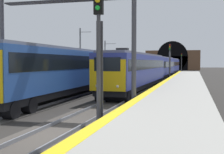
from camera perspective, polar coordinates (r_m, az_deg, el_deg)
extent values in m
plane|color=#282623|center=(12.73, -11.12, -10.69)|extent=(320.00, 320.00, 0.00)
cube|color=#9E9B93|center=(11.42, 9.28, -9.76)|extent=(112.00, 4.17, 0.97)
cube|color=yellow|center=(11.65, 0.23, -7.03)|extent=(112.00, 0.50, 0.01)
cube|color=#423D38|center=(12.72, -11.12, -10.56)|extent=(160.00, 3.01, 0.06)
cube|color=gray|center=(13.03, -14.00, -9.80)|extent=(160.00, 0.07, 0.15)
cube|color=gray|center=(12.41, -8.11, -10.38)|extent=(160.00, 0.07, 0.15)
cube|color=navy|center=(30.60, 4.79, 1.53)|extent=(19.87, 3.27, 2.65)
cube|color=black|center=(30.59, 4.79, 2.38)|extent=(19.08, 3.27, 0.84)
cube|color=slate|center=(30.60, 4.80, 4.20)|extent=(19.26, 2.84, 0.20)
cube|color=black|center=(30.67, 4.78, -1.29)|extent=(19.46, 2.93, 0.50)
cylinder|color=black|center=(22.28, 0.10, -3.65)|extent=(0.97, 2.51, 0.90)
cylinder|color=black|center=(24.00, 1.33, -3.18)|extent=(0.97, 2.51, 0.90)
cylinder|color=black|center=(37.46, 6.98, -1.04)|extent=(0.97, 2.51, 0.90)
cylinder|color=black|center=(39.24, 7.43, -0.86)|extent=(0.97, 2.51, 0.90)
cube|color=#E5B20F|center=(20.99, -0.86, 0.32)|extent=(0.19, 2.60, 2.19)
cube|color=black|center=(20.92, -0.90, 2.39)|extent=(0.09, 1.89, 0.95)
sphere|color=#F2EACC|center=(20.76, 1.05, -1.77)|extent=(0.20, 0.20, 0.20)
sphere|color=#F2EACC|center=(21.21, -2.82, -1.67)|extent=(0.20, 0.20, 0.20)
cube|color=navy|center=(50.90, 8.95, 2.02)|extent=(19.87, 3.27, 2.65)
cube|color=black|center=(50.89, 8.96, 2.33)|extent=(19.08, 3.27, 0.93)
cube|color=slate|center=(50.90, 8.97, 3.63)|extent=(19.26, 2.84, 0.20)
cube|color=black|center=(50.94, 8.94, 0.33)|extent=(19.46, 2.93, 0.50)
cylinder|color=black|center=(42.23, 7.30, -0.60)|extent=(0.97, 2.51, 0.90)
cylinder|color=black|center=(44.00, 7.68, -0.47)|extent=(0.97, 2.51, 0.90)
cylinder|color=black|center=(57.93, 9.89, 0.30)|extent=(0.97, 2.51, 0.90)
cylinder|color=black|center=(59.71, 10.10, 0.38)|extent=(0.97, 2.51, 0.90)
cube|color=navy|center=(71.31, 10.74, 2.23)|extent=(19.87, 3.27, 2.65)
cube|color=black|center=(71.31, 10.74, 2.45)|extent=(19.08, 3.27, 0.84)
cube|color=slate|center=(71.31, 10.75, 3.37)|extent=(19.26, 2.84, 0.20)
cube|color=black|center=(71.34, 10.73, 1.02)|extent=(19.46, 2.93, 0.50)
cylinder|color=black|center=(62.76, 9.89, 0.50)|extent=(0.97, 2.51, 0.90)
cylinder|color=black|center=(64.55, 10.08, 0.56)|extent=(0.97, 2.51, 0.90)
cylinder|color=black|center=(78.17, 11.26, 0.94)|extent=(0.97, 2.51, 0.90)
cylinder|color=black|center=(79.96, 11.38, 0.98)|extent=(0.97, 2.51, 0.90)
cube|color=#264C99|center=(24.54, -9.06, 1.56)|extent=(19.81, 2.83, 2.85)
cube|color=black|center=(24.53, -9.07, 2.73)|extent=(19.01, 2.86, 1.02)
cube|color=slate|center=(24.55, -9.09, 5.12)|extent=(19.21, 2.42, 0.20)
cube|color=black|center=(24.63, -9.04, -2.20)|extent=(19.41, 2.50, 0.53)
cylinder|color=black|center=(18.54, -17.82, -5.00)|extent=(0.98, 2.51, 0.96)
cylinder|color=black|center=(31.14, -3.83, -1.75)|extent=(0.98, 2.51, 0.96)
cylinder|color=black|center=(32.85, -2.82, -1.51)|extent=(0.98, 2.51, 0.96)
cube|color=#264C99|center=(44.05, 1.95, 2.14)|extent=(19.81, 2.83, 2.85)
cube|color=black|center=(44.05, 1.95, 2.75)|extent=(19.01, 2.86, 0.88)
cube|color=slate|center=(44.06, 1.95, 4.12)|extent=(19.21, 2.42, 0.20)
cube|color=black|center=(44.10, 1.95, 0.04)|extent=(19.41, 2.50, 0.53)
cylinder|color=black|center=(35.90, -1.08, -1.13)|extent=(0.98, 2.51, 0.96)
cylinder|color=black|center=(37.63, -0.33, -0.95)|extent=(0.98, 2.51, 0.96)
cylinder|color=black|center=(50.67, 3.64, 0.02)|extent=(0.98, 2.51, 0.96)
cylinder|color=black|center=(52.43, 4.02, 0.11)|extent=(0.98, 2.51, 0.96)
cube|color=#264C99|center=(64.19, 6.14, 2.35)|extent=(19.81, 2.83, 2.85)
cube|color=black|center=(64.19, 6.14, 2.60)|extent=(19.01, 2.86, 0.87)
cube|color=slate|center=(64.20, 6.15, 3.71)|extent=(19.21, 2.42, 0.20)
cube|color=black|center=(64.23, 6.13, 0.90)|extent=(19.41, 2.50, 0.53)
cylinder|color=black|center=(55.63, 4.77, 0.27)|extent=(0.98, 2.51, 0.96)
cylinder|color=black|center=(57.40, 5.08, 0.34)|extent=(0.98, 2.51, 0.96)
cylinder|color=black|center=(71.10, 6.98, 0.81)|extent=(0.98, 2.51, 0.96)
cylinder|color=black|center=(72.88, 7.17, 0.86)|extent=(0.98, 2.51, 0.96)
cube|color=black|center=(44.08, 1.95, 4.84)|extent=(1.31, 1.64, 0.90)
cylinder|color=#38383D|center=(12.51, -2.50, 0.44)|extent=(0.16, 0.16, 4.89)
cube|color=black|center=(12.73, -2.53, 13.91)|extent=(0.20, 0.38, 1.05)
cube|color=#38383D|center=(12.64, -2.31, 0.47)|extent=(0.04, 0.28, 4.40)
sphere|color=yellow|center=(12.62, -2.71, 14.13)|extent=(0.20, 0.20, 0.20)
sphere|color=green|center=(12.56, -2.71, 12.79)|extent=(0.20, 0.20, 0.20)
cylinder|color=#4C4C54|center=(48.92, 10.72, 2.10)|extent=(0.16, 0.16, 4.76)
cube|color=black|center=(48.98, 10.75, 5.51)|extent=(0.20, 0.38, 1.05)
cube|color=#4C4C54|center=(49.06, 10.73, 2.11)|extent=(0.04, 0.28, 4.29)
sphere|color=red|center=(48.86, 10.74, 5.89)|extent=(0.20, 0.20, 0.20)
sphere|color=yellow|center=(48.85, 10.74, 5.54)|extent=(0.20, 0.20, 0.20)
sphere|color=green|center=(48.83, 10.74, 5.19)|extent=(0.20, 0.20, 0.20)
cylinder|color=#38383D|center=(93.27, 12.84, 2.33)|extent=(0.16, 0.16, 4.50)
cube|color=black|center=(93.29, 12.86, 4.03)|extent=(0.20, 0.38, 1.05)
cube|color=#38383D|center=(93.41, 12.84, 2.33)|extent=(0.04, 0.28, 4.05)
sphere|color=red|center=(93.16, 12.86, 4.24)|extent=(0.20, 0.20, 0.20)
sphere|color=yellow|center=(93.16, 12.85, 4.05)|extent=(0.20, 0.20, 0.20)
sphere|color=green|center=(93.15, 12.85, 3.87)|extent=(0.20, 0.20, 0.20)
cylinder|color=#3F3F47|center=(21.27, -19.79, 4.30)|extent=(0.28, 0.28, 7.14)
cylinder|color=#3F3F47|center=(17.78, 4.11, 4.78)|extent=(0.28, 0.28, 7.14)
cube|color=#2D2D33|center=(19.45, -9.00, 13.84)|extent=(0.70, 7.88, 0.08)
cube|color=brown|center=(113.53, 11.24, 3.09)|extent=(2.73, 19.49, 7.15)
cube|color=black|center=(112.12, 11.19, 2.55)|extent=(0.12, 10.91, 5.00)
cylinder|color=black|center=(112.14, 11.20, 3.82)|extent=(0.12, 10.91, 10.91)
cylinder|color=#595B60|center=(47.05, -5.95, 4.15)|extent=(0.22, 0.22, 8.11)
cylinder|color=#595B60|center=(46.94, -4.95, 8.38)|extent=(0.08, 1.78, 0.08)
cylinder|color=#595B60|center=(59.71, -1.32, 3.39)|extent=(0.22, 0.22, 7.09)
cylinder|color=#595B60|center=(59.51, -0.31, 6.24)|extent=(0.08, 2.17, 0.08)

